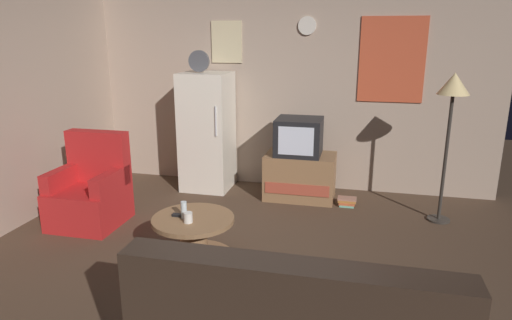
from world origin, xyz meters
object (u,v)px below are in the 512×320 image
at_px(tv_stand, 300,176).
at_px(wine_glass, 184,210).
at_px(standing_lamp, 453,96).
at_px(mug_ceramic_white, 188,218).
at_px(book_stack, 347,202).
at_px(remote_control, 181,215).
at_px(fridge, 207,131).
at_px(armchair, 91,192).
at_px(crt_tv, 299,137).
at_px(coffee_table, 194,240).

relative_size(tv_stand, wine_glass, 5.60).
distance_m(standing_lamp, mug_ceramic_white, 2.91).
bearing_deg(standing_lamp, mug_ceramic_white, -144.77).
height_order(wine_glass, book_stack, wine_glass).
xyz_separation_m(tv_stand, remote_control, (-0.80, -1.84, 0.16)).
distance_m(mug_ceramic_white, book_stack, 2.25).
xyz_separation_m(fridge, wine_glass, (0.47, -1.99, -0.26)).
distance_m(armchair, book_stack, 2.89).
distance_m(crt_tv, coffee_table, 2.03).
height_order(standing_lamp, mug_ceramic_white, standing_lamp).
xyz_separation_m(fridge, crt_tv, (1.20, -0.12, 0.02)).
xyz_separation_m(wine_glass, remote_control, (-0.04, 0.02, -0.06)).
relative_size(wine_glass, mug_ceramic_white, 1.67).
relative_size(crt_tv, standing_lamp, 0.34).
bearing_deg(fridge, book_stack, -8.05).
distance_m(tv_stand, wine_glass, 2.02).
relative_size(mug_ceramic_white, remote_control, 0.60).
height_order(crt_tv, coffee_table, crt_tv).
bearing_deg(coffee_table, wine_glass, -159.55).
xyz_separation_m(tv_stand, book_stack, (0.58, -0.13, -0.23)).
distance_m(coffee_table, mug_ceramic_white, 0.28).
height_order(mug_ceramic_white, armchair, armchair).
relative_size(remote_control, armchair, 0.16).
bearing_deg(remote_control, mug_ceramic_white, -42.29).
distance_m(crt_tv, wine_glass, 2.02).
relative_size(fridge, wine_glass, 11.80).
distance_m(tv_stand, crt_tv, 0.50).
relative_size(mug_ceramic_white, book_stack, 0.41).
xyz_separation_m(coffee_table, armchair, (-1.38, 0.58, 0.13)).
bearing_deg(armchair, tv_stand, 31.40).
height_order(coffee_table, book_stack, coffee_table).
relative_size(coffee_table, book_stack, 3.28).
height_order(tv_stand, coffee_table, tv_stand).
relative_size(fridge, book_stack, 8.07).
height_order(tv_stand, armchair, armchair).
height_order(tv_stand, crt_tv, crt_tv).
relative_size(fridge, remote_control, 11.80).
distance_m(coffee_table, wine_glass, 0.30).
height_order(tv_stand, mug_ceramic_white, tv_stand).
distance_m(crt_tv, armchair, 2.43).
bearing_deg(armchair, remote_control, -24.81).
bearing_deg(tv_stand, armchair, -148.60).
bearing_deg(mug_ceramic_white, standing_lamp, 35.23).
bearing_deg(wine_glass, armchair, 155.17).
bearing_deg(standing_lamp, book_stack, 167.52).
xyz_separation_m(fridge, remote_control, (0.43, -1.97, -0.32)).
bearing_deg(crt_tv, book_stack, -12.37).
relative_size(wine_glass, book_stack, 0.68).
xyz_separation_m(coffee_table, wine_glass, (-0.07, -0.03, 0.29)).
distance_m(fridge, standing_lamp, 2.91).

